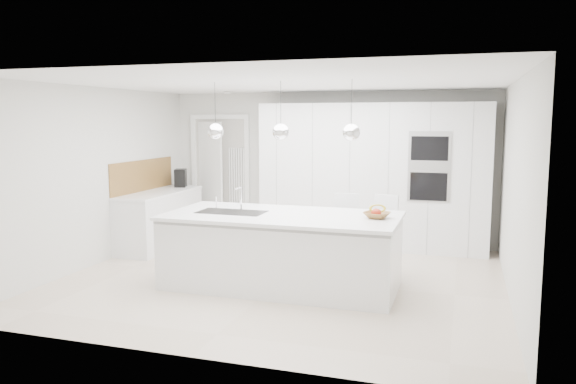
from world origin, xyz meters
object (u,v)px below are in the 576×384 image
(fruit_bowl, at_px, (377,215))
(espresso_machine, at_px, (181,178))
(bar_stool_left, at_px, (344,233))
(bar_stool_right, at_px, (384,236))
(island_base, at_px, (281,253))

(fruit_bowl, bearing_deg, espresso_machine, 150.58)
(bar_stool_left, bearing_deg, bar_stool_right, -8.85)
(island_base, xyz_separation_m, fruit_bowl, (1.15, 0.11, 0.51))
(island_base, bearing_deg, bar_stool_left, 57.88)
(island_base, distance_m, bar_stool_right, 1.48)
(island_base, distance_m, bar_stool_left, 1.11)
(island_base, relative_size, espresso_machine, 9.24)
(bar_stool_left, relative_size, bar_stool_right, 1.00)
(fruit_bowl, xyz_separation_m, bar_stool_right, (-0.02, 0.84, -0.42))
(espresso_machine, relative_size, bar_stool_left, 0.29)
(island_base, height_order, espresso_machine, espresso_machine)
(espresso_machine, bearing_deg, fruit_bowl, -49.65)
(bar_stool_left, distance_m, bar_stool_right, 0.54)
(fruit_bowl, bearing_deg, bar_stool_left, 123.79)
(fruit_bowl, height_order, bar_stool_left, bar_stool_left)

